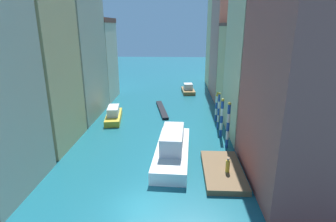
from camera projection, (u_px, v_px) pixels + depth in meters
ground_plane at (161, 110)px, 43.47m from camera, size 154.00×154.00×0.00m
building_left_1 at (28, 54)px, 28.12m from camera, size 7.97×8.71×20.20m
building_left_2 at (68, 47)px, 37.95m from camera, size 7.97×11.30×20.20m
building_left_3 at (91, 60)px, 48.12m from camera, size 7.97×7.89×14.19m
building_right_0 at (310, 70)px, 20.69m from camera, size 7.97×12.09×19.32m
building_right_1 at (265, 58)px, 31.59m from camera, size 7.97×10.32×18.68m
building_right_2 at (246, 69)px, 40.70m from camera, size 7.97×7.21×13.31m
building_right_3 at (236, 40)px, 48.76m from camera, size 7.97×11.74×20.89m
building_right_4 at (226, 42)px, 58.81m from camera, size 7.97×8.61×19.19m
waterfront_dock at (223, 171)px, 24.69m from camera, size 3.51×7.12×0.50m
person_on_dock at (228, 166)px, 23.83m from camera, size 0.36×0.36×1.37m
mooring_pole_0 at (228, 125)px, 29.20m from camera, size 0.36×0.36×5.26m
mooring_pole_1 at (222, 117)px, 32.26m from camera, size 0.38×0.38×4.79m
mooring_pole_2 at (219, 111)px, 34.79m from camera, size 0.28×0.28×4.86m
mooring_pole_3 at (216, 107)px, 37.87m from camera, size 0.34×0.34×3.88m
mooring_pole_4 at (217, 106)px, 38.29m from camera, size 0.32×0.32×4.07m
vaporetto_white at (172, 148)px, 27.38m from camera, size 3.70×10.73×2.96m
gondola_black at (162, 110)px, 42.94m from camera, size 2.59×9.14×0.36m
motorboat_0 at (188, 89)px, 54.43m from camera, size 2.78×5.51×1.84m
motorboat_1 at (114, 115)px, 38.57m from camera, size 2.94×6.67×1.95m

